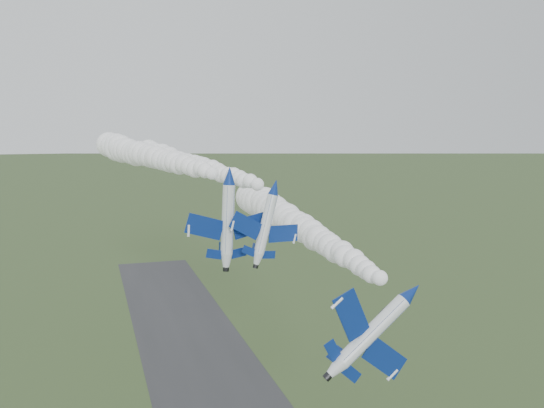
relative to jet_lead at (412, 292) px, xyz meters
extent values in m
cylinder|color=white|center=(-0.05, 0.11, -0.03)|extent=(3.09, 9.36, 2.31)
cone|color=navy|center=(0.45, -5.67, -0.03)|extent=(2.50, 2.60, 2.31)
cone|color=white|center=(-0.53, 5.67, -0.03)|extent=(2.47, 2.16, 2.31)
cylinder|color=black|center=(-0.63, 6.76, -0.03)|extent=(1.22, 0.76, 1.17)
ellipsoid|color=black|center=(0.63, -2.20, 0.35)|extent=(1.80, 3.27, 1.54)
cube|color=navy|center=(-2.28, 0.80, 2.45)|extent=(3.44, 2.90, 4.06)
cube|color=navy|center=(1.76, 1.15, -2.72)|extent=(3.44, 2.90, 4.06)
cube|color=navy|center=(-1.53, 4.60, 1.35)|extent=(1.54, 1.32, 1.79)
cube|color=navy|center=(0.63, 4.79, -1.41)|extent=(1.54, 1.32, 1.79)
cube|color=navy|center=(0.69, 4.53, 0.85)|extent=(2.12, 1.92, 1.59)
cylinder|color=white|center=(-14.86, 20.69, 11.00)|extent=(3.16, 9.12, 1.68)
cone|color=navy|center=(-13.91, 15.11, 11.00)|extent=(2.05, 2.60, 1.68)
cone|color=white|center=(-15.77, 26.05, 11.00)|extent=(1.98, 2.18, 1.68)
cylinder|color=black|center=(-15.95, 27.11, 11.00)|extent=(0.95, 0.77, 0.85)
ellipsoid|color=black|center=(-14.44, 18.42, 11.60)|extent=(1.62, 3.22, 1.12)
cube|color=navy|center=(-18.16, 20.99, 11.00)|extent=(5.27, 3.35, 0.39)
cube|color=navy|center=(-11.86, 22.07, 10.68)|extent=(5.27, 3.35, 0.39)
cube|color=navy|center=(-17.29, 24.82, 11.09)|extent=(2.30, 1.52, 0.21)
cube|color=navy|center=(-13.93, 25.39, 10.92)|extent=(2.30, 1.52, 0.21)
cube|color=navy|center=(-15.50, 24.87, 12.39)|extent=(0.53, 1.72, 2.35)
cylinder|color=white|center=(-9.13, 19.53, 9.45)|extent=(2.90, 7.91, 1.70)
cone|color=navy|center=(-8.35, 14.71, 9.45)|extent=(2.00, 2.27, 1.70)
cone|color=white|center=(-9.87, 24.17, 9.45)|extent=(1.94, 1.91, 1.70)
cylinder|color=black|center=(-10.02, 25.08, 9.45)|extent=(0.94, 0.68, 0.86)
ellipsoid|color=black|center=(-8.68, 17.59, 9.95)|extent=(1.54, 2.80, 1.13)
cube|color=navy|center=(-11.91, 19.83, 10.03)|extent=(4.42, 2.84, 1.23)
cube|color=navy|center=(-6.65, 20.68, 8.59)|extent=(4.42, 2.84, 1.23)
cube|color=navy|center=(-11.15, 23.13, 9.83)|extent=(1.94, 1.29, 0.57)
cube|color=navy|center=(-8.34, 23.58, 9.06)|extent=(1.94, 1.29, 0.57)
cube|color=navy|center=(-9.40, 23.19, 10.60)|extent=(0.86, 1.56, 1.99)
camera|label=1|loc=(-32.37, -54.85, 17.72)|focal=40.00mm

